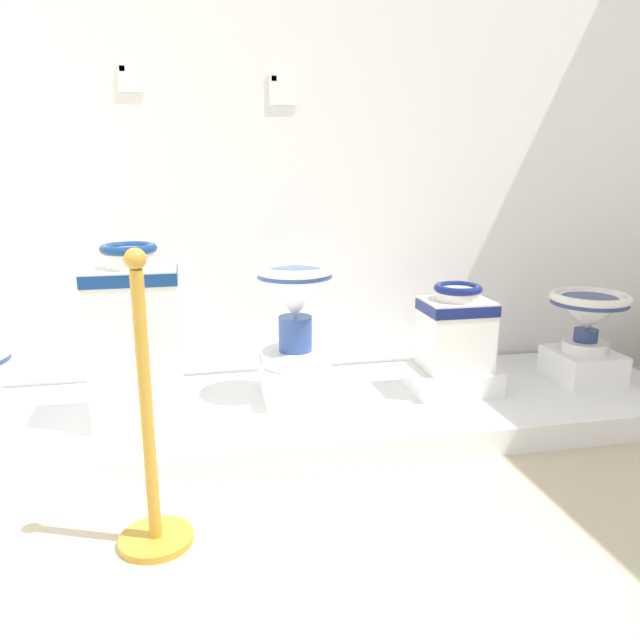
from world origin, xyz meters
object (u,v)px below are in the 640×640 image
at_px(info_placard_second, 131,77).
at_px(info_placard_third, 283,88).
at_px(antique_toilet_broad_patterned, 133,305).
at_px(plinth_block_rightmost, 453,379).
at_px(antique_toilet_pale_glazed, 295,301).
at_px(antique_toilet_rightmost, 456,326).
at_px(stanchion_post_near_left, 150,458).
at_px(antique_toilet_tall_cobalt, 588,312).
at_px(plinth_block_tall_cobalt, 582,366).
at_px(plinth_block_broad_patterned, 140,391).
at_px(plinth_block_pale_glazed, 296,380).

height_order(info_placard_second, info_placard_third, info_placard_second).
relative_size(antique_toilet_broad_patterned, plinth_block_rightmost, 1.25).
distance_m(antique_toilet_pale_glazed, info_placard_third, 1.03).
xyz_separation_m(antique_toilet_rightmost, stanchion_post_near_left, (-1.34, -0.78, -0.14)).
relative_size(antique_toilet_tall_cobalt, stanchion_post_near_left, 0.40).
bearing_deg(antique_toilet_tall_cobalt, info_placard_third, 161.32).
relative_size(antique_toilet_pale_glazed, antique_toilet_tall_cobalt, 1.21).
bearing_deg(stanchion_post_near_left, antique_toilet_pale_glazed, 55.12).
bearing_deg(info_placard_second, plinth_block_rightmost, -18.82).
height_order(plinth_block_rightmost, plinth_block_tall_cobalt, plinth_block_tall_cobalt).
height_order(antique_toilet_rightmost, plinth_block_tall_cobalt, antique_toilet_rightmost).
relative_size(antique_toilet_broad_patterned, antique_toilet_rightmost, 1.23).
bearing_deg(info_placard_third, antique_toilet_broad_patterned, -144.02).
height_order(plinth_block_broad_patterned, info_placard_second, info_placard_second).
height_order(plinth_block_broad_patterned, info_placard_third, info_placard_third).
height_order(antique_toilet_broad_patterned, plinth_block_rightmost, antique_toilet_broad_patterned).
relative_size(antique_toilet_rightmost, info_placard_third, 2.72).
xyz_separation_m(antique_toilet_broad_patterned, antique_toilet_rightmost, (1.43, 0.03, -0.17)).
xyz_separation_m(antique_toilet_pale_glazed, antique_toilet_rightmost, (0.74, -0.08, -0.13)).
height_order(antique_toilet_rightmost, info_placard_second, info_placard_second).
bearing_deg(antique_toilet_broad_patterned, info_placard_third, 35.98).
xyz_separation_m(plinth_block_broad_patterned, plinth_block_tall_cobalt, (2.12, 0.04, -0.05)).
xyz_separation_m(plinth_block_broad_patterned, antique_toilet_tall_cobalt, (2.12, 0.04, 0.23)).
xyz_separation_m(plinth_block_pale_glazed, info_placard_second, (-0.67, 0.40, 1.35)).
distance_m(plinth_block_tall_cobalt, info_placard_second, 2.55).
xyz_separation_m(plinth_block_pale_glazed, plinth_block_tall_cobalt, (1.44, -0.08, -0.00)).
height_order(info_placard_second, stanchion_post_near_left, info_placard_second).
distance_m(antique_toilet_broad_patterned, plinth_block_rightmost, 1.50).
bearing_deg(plinth_block_pale_glazed, plinth_block_tall_cobalt, -3.18).
relative_size(antique_toilet_pale_glazed, info_placard_third, 3.11).
height_order(plinth_block_pale_glazed, antique_toilet_tall_cobalt, antique_toilet_tall_cobalt).
relative_size(antique_toilet_broad_patterned, stanchion_post_near_left, 0.53).
bearing_deg(plinth_block_tall_cobalt, info_placard_third, 161.32).
bearing_deg(info_placard_third, plinth_block_pale_glazed, -92.90).
relative_size(plinth_block_rightmost, stanchion_post_near_left, 0.42).
height_order(plinth_block_rightmost, antique_toilet_tall_cobalt, antique_toilet_tall_cobalt).
height_order(antique_toilet_pale_glazed, plinth_block_rightmost, antique_toilet_pale_glazed).
relative_size(antique_toilet_pale_glazed, antique_toilet_rightmost, 1.14).
bearing_deg(antique_toilet_tall_cobalt, info_placard_second, 167.20).
height_order(plinth_block_rightmost, info_placard_second, info_placard_second).
bearing_deg(plinth_block_tall_cobalt, info_placard_second, 167.20).
xyz_separation_m(plinth_block_rightmost, stanchion_post_near_left, (-1.34, -0.78, 0.12)).
distance_m(plinth_block_pale_glazed, antique_toilet_tall_cobalt, 1.46).
bearing_deg(plinth_block_broad_patterned, plinth_block_tall_cobalt, 0.95).
relative_size(plinth_block_broad_patterned, antique_toilet_tall_cobalt, 0.93).
bearing_deg(antique_toilet_broad_patterned, plinth_block_pale_glazed, 9.49).
xyz_separation_m(plinth_block_rightmost, antique_toilet_tall_cobalt, (0.69, 0.00, 0.30)).
relative_size(plinth_block_rightmost, antique_toilet_tall_cobalt, 1.04).
height_order(antique_toilet_rightmost, info_placard_third, info_placard_third).
distance_m(antique_toilet_broad_patterned, info_placard_second, 1.07).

